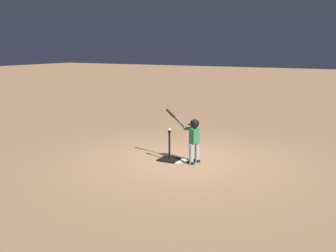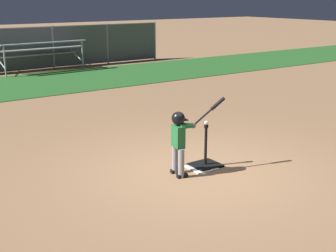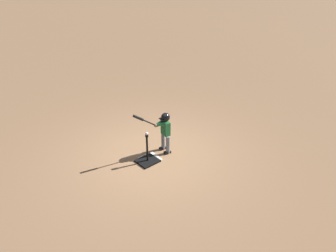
{
  "view_description": "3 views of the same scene",
  "coord_description": "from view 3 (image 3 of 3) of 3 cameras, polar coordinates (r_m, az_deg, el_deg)",
  "views": [
    {
      "loc": [
        -4.25,
        8.5,
        2.8
      ],
      "look_at": [
        0.31,
        0.12,
        0.86
      ],
      "focal_mm": 42.0,
      "sensor_mm": 36.0,
      "label": 1
    },
    {
      "loc": [
        -4.75,
        -5.83,
        2.9
      ],
      "look_at": [
        -0.4,
        0.38,
        0.79
      ],
      "focal_mm": 50.0,
      "sensor_mm": 36.0,
      "label": 2
    },
    {
      "loc": [
        4.3,
        5.52,
        4.61
      ],
      "look_at": [
        -0.41,
        0.18,
        0.77
      ],
      "focal_mm": 35.0,
      "sensor_mm": 36.0,
      "label": 3
    }
  ],
  "objects": [
    {
      "name": "home_plate",
      "position": [
        8.22,
        -3.08,
        -5.72
      ],
      "size": [
        0.47,
        0.47,
        0.02
      ],
      "primitive_type": "cube",
      "rotation": [
        0.0,
        0.0,
        -0.06
      ],
      "color": "white",
      "rests_on": "ground_plane"
    },
    {
      "name": "ground_plane",
      "position": [
        8.38,
        -2.9,
        -5.09
      ],
      "size": [
        90.0,
        90.0,
        0.0
      ],
      "primitive_type": "plane",
      "color": "#99704C"
    },
    {
      "name": "batting_tee",
      "position": [
        8.09,
        -3.58,
        -5.67
      ],
      "size": [
        0.5,
        0.45,
        0.76
      ],
      "color": "black",
      "rests_on": "ground_plane"
    },
    {
      "name": "batter_child",
      "position": [
        8.15,
        -0.67,
        -0.31
      ],
      "size": [
        0.98,
        0.36,
        1.27
      ],
      "color": "gray",
      "rests_on": "ground_plane"
    },
    {
      "name": "baseball",
      "position": [
        7.72,
        -3.74,
        -1.33
      ],
      "size": [
        0.07,
        0.07,
        0.07
      ],
      "primitive_type": "sphere",
      "color": "white",
      "rests_on": "batting_tee"
    }
  ]
}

